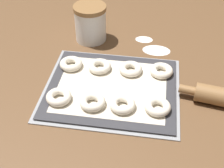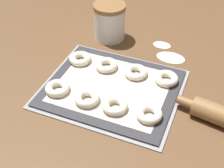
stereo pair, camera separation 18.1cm
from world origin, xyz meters
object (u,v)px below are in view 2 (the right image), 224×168
(bagel_front_mid_right, at_px, (115,106))
(bagel_back_far_left, at_px, (80,59))
(bagel_back_mid_right, at_px, (136,72))
(bagel_back_far_right, at_px, (166,79))
(bagel_front_mid_left, at_px, (87,98))
(bagel_back_mid_left, at_px, (106,65))
(bagel_front_far_left, at_px, (57,88))
(bagel_front_far_right, at_px, (149,114))
(baking_tray, at_px, (112,88))
(flour_canister, at_px, (110,21))

(bagel_front_mid_right, height_order, bagel_back_far_left, same)
(bagel_back_mid_right, distance_m, bagel_back_far_right, 0.10)
(bagel_front_mid_right, distance_m, bagel_back_far_right, 0.21)
(bagel_front_mid_left, height_order, bagel_back_mid_left, same)
(bagel_front_far_left, height_order, bagel_back_mid_right, same)
(bagel_front_mid_left, distance_m, bagel_back_far_right, 0.27)
(bagel_back_far_left, relative_size, bagel_back_mid_right, 1.00)
(bagel_front_far_left, relative_size, bagel_back_far_left, 1.00)
(bagel_front_far_left, bearing_deg, bagel_front_mid_right, -1.05)
(bagel_front_far_right, relative_size, bagel_back_far_right, 1.00)
(bagel_front_mid_right, height_order, bagel_back_far_right, same)
(bagel_front_mid_right, height_order, bagel_back_mid_right, same)
(baking_tray, relative_size, bagel_back_mid_left, 5.56)
(baking_tray, xyz_separation_m, bagel_front_far_left, (-0.15, -0.09, 0.02))
(baking_tray, distance_m, bagel_back_mid_left, 0.10)
(baking_tray, distance_m, bagel_back_far_right, 0.18)
(bagel_front_mid_left, relative_size, bagel_front_mid_right, 1.00)
(bagel_front_mid_left, relative_size, bagel_back_mid_right, 1.00)
(bagel_front_mid_right, xyz_separation_m, bagel_back_mid_right, (0.01, 0.18, 0.00))
(bagel_front_far_right, relative_size, bagel_back_far_left, 1.00)
(baking_tray, bearing_deg, bagel_front_mid_right, -63.02)
(bagel_back_mid_right, bearing_deg, bagel_front_mid_right, -91.98)
(bagel_front_far_left, height_order, bagel_front_far_right, same)
(bagel_front_far_left, height_order, flour_canister, flour_canister)
(bagel_front_mid_left, height_order, bagel_front_mid_right, same)
(bagel_front_far_right, bearing_deg, baking_tray, 151.30)
(bagel_front_mid_left, bearing_deg, bagel_back_mid_left, 93.37)
(bagel_front_mid_right, height_order, bagel_front_far_right, same)
(bagel_front_far_right, xyz_separation_m, bagel_back_mid_left, (-0.21, 0.17, 0.00))
(baking_tray, distance_m, flour_canister, 0.32)
(bagel_front_far_left, height_order, bagel_front_mid_right, same)
(bagel_back_far_left, xyz_separation_m, bagel_back_mid_left, (0.10, 0.00, 0.00))
(baking_tray, bearing_deg, bagel_back_far_left, 151.71)
(bagel_front_far_left, distance_m, bagel_front_far_right, 0.30)
(bagel_back_far_right, distance_m, flour_canister, 0.35)
(bagel_front_far_right, distance_m, flour_canister, 0.47)
(flour_canister, bearing_deg, bagel_front_far_right, -53.14)
(baking_tray, bearing_deg, bagel_front_far_right, -28.70)
(baking_tray, height_order, bagel_front_far_left, bagel_front_far_left)
(flour_canister, bearing_deg, bagel_front_far_left, -93.87)
(baking_tray, height_order, flour_canister, flour_canister)
(bagel_back_far_right, bearing_deg, bagel_front_mid_right, -121.26)
(bagel_front_far_left, relative_size, bagel_back_far_right, 1.00)
(bagel_back_far_left, distance_m, bagel_back_far_right, 0.31)
(bagel_front_mid_left, xyz_separation_m, flour_canister, (-0.08, 0.38, 0.05))
(bagel_front_far_left, xyz_separation_m, bagel_back_mid_left, (0.10, 0.17, 0.00))
(bagel_back_mid_left, height_order, bagel_back_mid_right, same)
(bagel_back_far_right, bearing_deg, baking_tray, -149.04)
(bagel_front_far_left, distance_m, bagel_back_far_right, 0.36)
(baking_tray, height_order, bagel_back_mid_right, bagel_back_mid_right)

